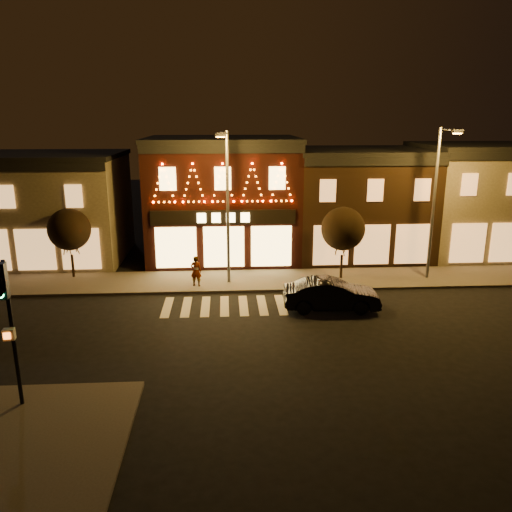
{
  "coord_description": "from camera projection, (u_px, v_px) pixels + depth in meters",
  "views": [
    {
      "loc": [
        0.12,
        -21.24,
        9.69
      ],
      "look_at": [
        1.67,
        4.0,
        2.71
      ],
      "focal_mm": 35.75,
      "sensor_mm": 36.0,
      "label": 1
    }
  ],
  "objects": [
    {
      "name": "building_pulp",
      "position": [
        223.0,
        198.0,
        35.35
      ],
      "size": [
        10.2,
        8.34,
        8.3
      ],
      "color": "black",
      "rests_on": "ground"
    },
    {
      "name": "dark_sedan",
      "position": [
        331.0,
        295.0,
        26.17
      ],
      "size": [
        4.98,
        2.0,
        1.61
      ],
      "primitive_type": "imported",
      "rotation": [
        0.0,
        0.0,
        1.51
      ],
      "color": "black",
      "rests_on": "ground"
    },
    {
      "name": "building_left",
      "position": [
        33.0,
        207.0,
        34.73
      ],
      "size": [
        12.2,
        8.28,
        7.3
      ],
      "color": "#6A5F4B",
      "rests_on": "ground"
    },
    {
      "name": "ground",
      "position": [
        225.0,
        338.0,
        23.01
      ],
      "size": [
        120.0,
        120.0,
        0.0
      ],
      "primitive_type": "plane",
      "color": "black",
      "rests_on": "ground"
    },
    {
      "name": "building_right_b",
      "position": [
        481.0,
        199.0,
        36.52
      ],
      "size": [
        9.2,
        8.28,
        7.8
      ],
      "color": "#6A5F4B",
      "rests_on": "ground"
    },
    {
      "name": "sidewalk_near",
      "position": [
        10.0,
        445.0,
        15.39
      ],
      "size": [
        7.0,
        7.0,
        0.15
      ],
      "primitive_type": "cube",
      "color": "#47423D",
      "rests_on": "ground"
    },
    {
      "name": "traffic_signal_near",
      "position": [
        6.0,
        307.0,
        16.38
      ],
      "size": [
        0.39,
        0.53,
        5.12
      ],
      "rotation": [
        0.0,
        0.0,
        0.1
      ],
      "color": "black",
      "rests_on": "sidewalk_near"
    },
    {
      "name": "building_right_a",
      "position": [
        358.0,
        202.0,
        36.03
      ],
      "size": [
        9.2,
        8.28,
        7.5
      ],
      "color": "#311E11",
      "rests_on": "ground"
    },
    {
      "name": "sidewalk_far",
      "position": [
        257.0,
        280.0,
        30.8
      ],
      "size": [
        44.0,
        4.0,
        0.15
      ],
      "primitive_type": "cube",
      "color": "#47423D",
      "rests_on": "ground"
    },
    {
      "name": "pedestrian",
      "position": [
        196.0,
        271.0,
        29.37
      ],
      "size": [
        0.73,
        0.57,
        1.78
      ],
      "primitive_type": "imported",
      "rotation": [
        0.0,
        0.0,
        2.91
      ],
      "color": "gray",
      "rests_on": "sidewalk_far"
    },
    {
      "name": "tree_right",
      "position": [
        343.0,
        229.0,
        30.27
      ],
      "size": [
        2.6,
        2.6,
        4.35
      ],
      "rotation": [
        0.0,
        0.0,
        -0.0
      ],
      "color": "black",
      "rests_on": "sidewalk_far"
    },
    {
      "name": "streetlamp_mid",
      "position": [
        227.0,
        197.0,
        28.69
      ],
      "size": [
        0.72,
        2.01,
        8.76
      ],
      "rotation": [
        0.0,
        0.0,
        0.19
      ],
      "color": "#59595E",
      "rests_on": "sidewalk_far"
    },
    {
      "name": "streetlamp_right",
      "position": [
        437.0,
        193.0,
        29.5
      ],
      "size": [
        0.59,
        2.05,
        8.91
      ],
      "rotation": [
        0.0,
        0.0,
        -0.1
      ],
      "color": "#59595E",
      "rests_on": "sidewalk_far"
    },
    {
      "name": "tree_left",
      "position": [
        69.0,
        229.0,
        30.48
      ],
      "size": [
        2.53,
        2.53,
        4.23
      ],
      "rotation": [
        0.0,
        0.0,
        0.21
      ],
      "color": "black",
      "rests_on": "sidewalk_far"
    }
  ]
}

